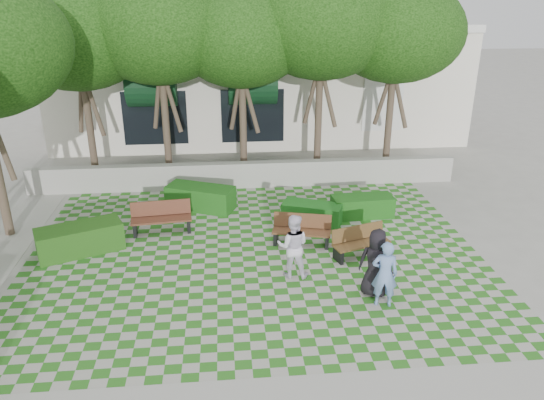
{
  "coord_description": "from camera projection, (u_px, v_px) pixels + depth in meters",
  "views": [
    {
      "loc": [
        -0.71,
        -11.47,
        6.81
      ],
      "look_at": [
        0.5,
        1.5,
        1.4
      ],
      "focal_mm": 35.0,
      "sensor_mm": 36.0,
      "label": 1
    }
  ],
  "objects": [
    {
      "name": "hedge_midright",
      "position": [
        312.0,
        213.0,
        16.0
      ],
      "size": [
        1.9,
        1.35,
        0.62
      ],
      "primitive_type": "cube",
      "rotation": [
        0.0,
        0.0,
        -0.41
      ],
      "color": "#155218",
      "rests_on": "ground"
    },
    {
      "name": "person_white",
      "position": [
        293.0,
        246.0,
        12.92
      ],
      "size": [
        0.9,
        0.76,
        1.64
      ],
      "primitive_type": "imported",
      "rotation": [
        0.0,
        0.0,
        2.96
      ],
      "color": "white",
      "rests_on": "ground"
    },
    {
      "name": "retaining_wall",
      "position": [
        246.0,
        175.0,
        18.75
      ],
      "size": [
        15.0,
        0.36,
        0.9
      ],
      "primitive_type": "cube",
      "color": "#9E9B93",
      "rests_on": "ground"
    },
    {
      "name": "person_dark",
      "position": [
        376.0,
        263.0,
        12.13
      ],
      "size": [
        0.95,
        0.8,
        1.65
      ],
      "primitive_type": "imported",
      "rotation": [
        0.0,
        0.0,
        2.73
      ],
      "color": "black",
      "rests_on": "ground"
    },
    {
      "name": "hedge_west",
      "position": [
        80.0,
        239.0,
        14.23
      ],
      "size": [
        2.36,
        1.67,
        0.77
      ],
      "primitive_type": "cube",
      "rotation": [
        0.0,
        0.0,
        0.4
      ],
      "color": "#1D4913",
      "rests_on": "ground"
    },
    {
      "name": "person_blue",
      "position": [
        385.0,
        274.0,
        11.73
      ],
      "size": [
        0.65,
        0.49,
        1.59
      ],
      "primitive_type": "imported",
      "rotation": [
        0.0,
        0.0,
        2.93
      ],
      "color": "#6E8DC8",
      "rests_on": "ground"
    },
    {
      "name": "tree_row",
      "position": [
        184.0,
        37.0,
        16.55
      ],
      "size": [
        17.7,
        13.4,
        7.41
      ],
      "color": "#47382B",
      "rests_on": "ground"
    },
    {
      "name": "hedge_midleft",
      "position": [
        201.0,
        198.0,
        16.97
      ],
      "size": [
        2.31,
        1.64,
        0.75
      ],
      "primitive_type": "cube",
      "rotation": [
        0.0,
        0.0,
        -0.41
      ],
      "color": "#174E14",
      "rests_on": "ground"
    },
    {
      "name": "bench_mid",
      "position": [
        302.0,
        230.0,
        14.66
      ],
      "size": [
        1.69,
        0.9,
        0.84
      ],
      "rotation": [
        0.0,
        0.0,
        -0.24
      ],
      "color": "#52311C",
      "rests_on": "ground"
    },
    {
      "name": "bench_west",
      "position": [
        161.0,
        218.0,
        15.36
      ],
      "size": [
        1.77,
        0.74,
        0.9
      ],
      "rotation": [
        0.0,
        0.0,
        0.1
      ],
      "color": "#51291B",
      "rests_on": "ground"
    },
    {
      "name": "ground",
      "position": [
        258.0,
        275.0,
        13.22
      ],
      "size": [
        90.0,
        90.0,
        0.0
      ],
      "primitive_type": "plane",
      "color": "gray",
      "rests_on": "ground"
    },
    {
      "name": "bench_east",
      "position": [
        360.0,
        242.0,
        14.03
      ],
      "size": [
        1.63,
        0.96,
        0.81
      ],
      "rotation": [
        0.0,
        0.0,
        0.31
      ],
      "color": "#51371B",
      "rests_on": "ground"
    },
    {
      "name": "building",
      "position": [
        257.0,
        78.0,
        25.28
      ],
      "size": [
        18.0,
        8.92,
        5.15
      ],
      "color": "silver",
      "rests_on": "ground"
    },
    {
      "name": "lawn",
      "position": [
        255.0,
        256.0,
        14.14
      ],
      "size": [
        12.0,
        12.0,
        0.0
      ],
      "primitive_type": "plane",
      "color": "#2B721E",
      "rests_on": "ground"
    },
    {
      "name": "hedge_east",
      "position": [
        362.0,
        206.0,
        16.43
      ],
      "size": [
        1.92,
        0.86,
        0.66
      ],
      "primitive_type": "cube",
      "rotation": [
        0.0,
        0.0,
        0.06
      ],
      "color": "#174E15",
      "rests_on": "ground"
    }
  ]
}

